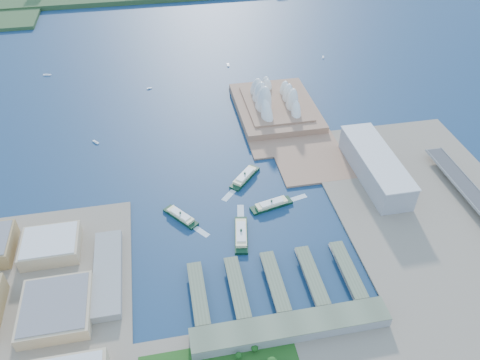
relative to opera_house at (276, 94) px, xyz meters
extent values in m
plane|color=#0F2546|center=(-105.00, -280.00, -32.00)|extent=(3000.00, 3000.00, 0.00)
cube|color=gray|center=(-355.00, -385.00, -30.50)|extent=(220.00, 390.00, 3.00)
cube|color=gray|center=(135.00, -330.00, -30.50)|extent=(240.00, 500.00, 3.00)
cube|color=#946B51|center=(2.50, -20.00, -30.50)|extent=(135.00, 220.00, 3.00)
cube|color=#95959A|center=(90.00, -200.00, -11.50)|extent=(45.00, 155.00, 35.00)
cube|color=gray|center=(-90.00, -415.00, -23.00)|extent=(200.00, 28.00, 12.00)
camera|label=1|loc=(-189.14, -663.86, 384.18)|focal=35.00mm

